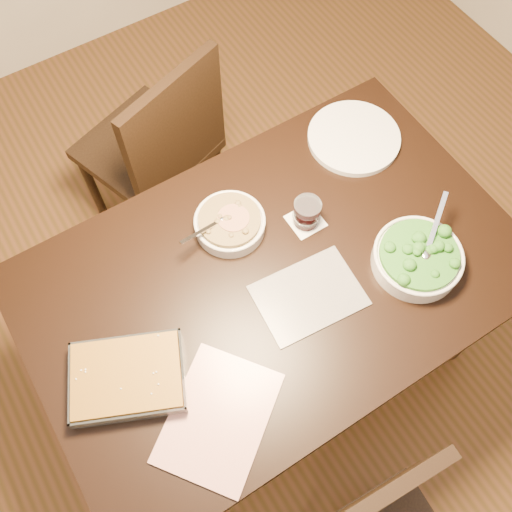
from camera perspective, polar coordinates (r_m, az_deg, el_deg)
ground at (r=2.31m, az=1.38°, el=-9.89°), size 4.00×4.00×0.00m
table at (r=1.70m, az=1.85°, el=-3.25°), size 1.40×0.90×0.75m
magazine_a at (r=1.49m, az=-3.76°, el=-15.81°), size 0.40×0.38×0.01m
magazine_b at (r=1.59m, az=5.29°, el=-3.94°), size 0.30×0.23×0.01m
coaster at (r=1.70m, az=4.97°, el=3.50°), size 0.10×0.10×0.00m
stew_bowl at (r=1.66m, az=-2.64°, el=3.33°), size 0.23×0.21×0.08m
broccoli_bowl at (r=1.66m, az=15.84°, el=-0.18°), size 0.26×0.25×0.10m
baking_dish at (r=1.52m, az=-12.73°, el=-11.75°), size 0.35×0.31×0.05m
wine_tumbler at (r=1.66m, az=5.10°, el=4.36°), size 0.08×0.08×0.09m
dinner_plate at (r=1.89m, az=9.76°, el=11.59°), size 0.30×0.30×0.02m
chair_far at (r=2.18m, az=-9.64°, el=10.68°), size 0.55×0.55×0.92m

